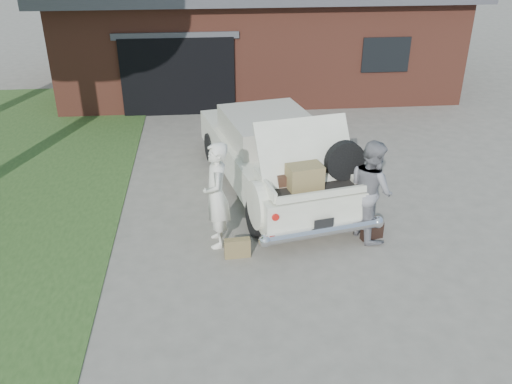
{
  "coord_description": "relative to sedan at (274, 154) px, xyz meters",
  "views": [
    {
      "loc": [
        -0.78,
        -7.34,
        5.16
      ],
      "look_at": [
        0.0,
        0.6,
        1.1
      ],
      "focal_mm": 38.0,
      "sensor_mm": 36.0,
      "label": 1
    }
  ],
  "objects": [
    {
      "name": "ground",
      "position": [
        -0.6,
        -2.9,
        -0.78
      ],
      "size": [
        90.0,
        90.0,
        0.0
      ],
      "primitive_type": "plane",
      "color": "gray",
      "rests_on": "ground"
    },
    {
      "name": "suitcase_right",
      "position": [
        1.5,
        -2.18,
        -0.62
      ],
      "size": [
        0.42,
        0.23,
        0.31
      ],
      "primitive_type": "cube",
      "rotation": [
        0.0,
        0.0,
        0.26
      ],
      "color": "black",
      "rests_on": "ground"
    },
    {
      "name": "sedan",
      "position": [
        0.0,
        0.0,
        0.0
      ],
      "size": [
        3.06,
        5.59,
        2.03
      ],
      "rotation": [
        0.0,
        0.0,
        0.2
      ],
      "color": "white",
      "rests_on": "ground"
    },
    {
      "name": "woman_right",
      "position": [
        1.43,
        -2.06,
        0.14
      ],
      "size": [
        0.92,
        1.05,
        1.83
      ],
      "primitive_type": "imported",
      "rotation": [
        0.0,
        0.0,
        1.87
      ],
      "color": "gray",
      "rests_on": "ground"
    },
    {
      "name": "woman_left",
      "position": [
        -1.25,
        -2.07,
        0.17
      ],
      "size": [
        0.48,
        0.71,
        1.89
      ],
      "primitive_type": "imported",
      "rotation": [
        0.0,
        0.0,
        -1.53
      ],
      "color": "silver",
      "rests_on": "ground"
    },
    {
      "name": "suitcase_left",
      "position": [
        -0.94,
        -2.53,
        -0.61
      ],
      "size": [
        0.45,
        0.17,
        0.34
      ],
      "primitive_type": "cube",
      "rotation": [
        0.0,
        0.0,
        0.07
      ],
      "color": "olive",
      "rests_on": "ground"
    },
    {
      "name": "house",
      "position": [
        0.38,
        8.57,
        0.89
      ],
      "size": [
        12.8,
        7.8,
        3.3
      ],
      "color": "brown",
      "rests_on": "ground"
    }
  ]
}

